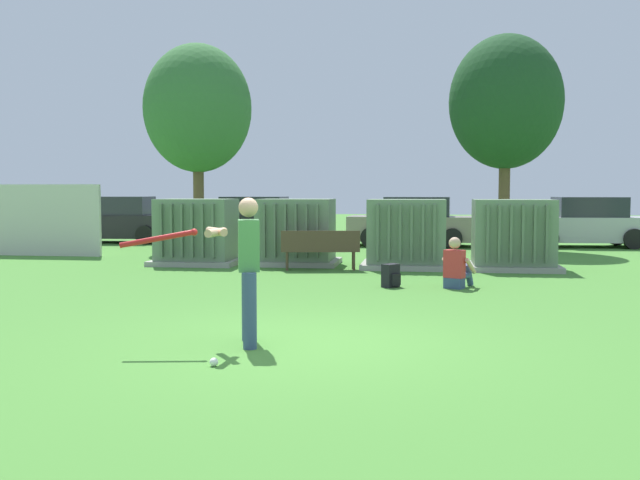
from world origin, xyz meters
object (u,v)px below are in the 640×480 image
seated_spectator (457,268)px  parked_car_right_of_center (414,223)px  transformer_mid_west (296,233)px  backpack (391,276)px  parked_car_leftmost (117,221)px  transformer_west (197,232)px  batter (244,263)px  transformer_mid_east (407,235)px  transformer_east (513,235)px  parked_car_rightmost (585,224)px  parked_car_left_of_center (251,222)px  park_bench (320,247)px  sports_ball (214,362)px

seated_spectator → parked_car_right_of_center: 10.41m
transformer_mid_west → backpack: transformer_mid_west is taller
transformer_mid_west → parked_car_leftmost: same height
seated_spectator → backpack: (-1.22, -0.10, -0.16)m
transformer_west → batter: 9.69m
transformer_mid_east → parked_car_leftmost: same height
parked_car_leftmost → transformer_mid_west: bearing=-41.2°
transformer_mid_west → transformer_east: size_ratio=1.00×
parked_car_right_of_center → parked_car_leftmost: bearing=179.4°
backpack → batter: bearing=-105.4°
transformer_west → parked_car_rightmost: 12.92m
parked_car_leftmost → transformer_mid_east: bearing=-34.2°
transformer_east → parked_car_left_of_center: 10.77m
park_bench → parked_car_rightmost: bearing=47.2°
park_bench → batter: 8.11m
transformer_east → sports_ball: size_ratio=23.33×
transformer_mid_east → parked_car_left_of_center: size_ratio=0.50×
backpack → parked_car_left_of_center: size_ratio=0.10×
park_bench → sports_ball: (0.21, -9.18, -0.49)m
transformer_mid_east → parked_car_left_of_center: 9.09m
parked_car_leftmost → parked_car_rightmost: (15.90, 0.25, 0.00)m
transformer_mid_west → parked_car_rightmost: size_ratio=0.49×
backpack → parked_car_leftmost: parked_car_leftmost is taller
sports_ball → parked_car_leftmost: parked_car_leftmost is taller
backpack → seated_spectator: bearing=4.5°
parked_car_rightmost → transformer_west: bearing=-146.3°
transformer_mid_west → transformer_east: bearing=-4.5°
sports_ball → transformer_mid_east: bearing=80.2°
transformer_mid_west → parked_car_right_of_center: same height
sports_ball → seated_spectator: size_ratio=0.09×
park_bench → backpack: bearing=-57.2°
transformer_west → backpack: 6.19m
transformer_west → seated_spectator: (6.20, -3.55, -0.41)m
batter → seated_spectator: bearing=63.8°
transformer_west → parked_car_left_of_center: 7.13m
park_bench → seated_spectator: seated_spectator is taller
transformer_mid_west → sports_ball: bearing=-84.5°
sports_ball → backpack: size_ratio=0.20×
transformer_west → sports_ball: size_ratio=23.33×
parked_car_leftmost → transformer_east: bearing=-28.9°
transformer_mid_west → seated_spectator: transformer_mid_west is taller
transformer_east → parked_car_right_of_center: same height
transformer_mid_east → parked_car_right_of_center: same height
parked_car_right_of_center → seated_spectator: bearing=-84.7°
park_bench → parked_car_right_of_center: (2.00, 7.76, 0.22)m
transformer_west → park_bench: transformer_west is taller
transformer_west → batter: batter is taller
parked_car_right_of_center → parked_car_rightmost: size_ratio=1.00×
transformer_east → parked_car_leftmost: same height
transformer_east → parked_car_right_of_center: 7.33m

